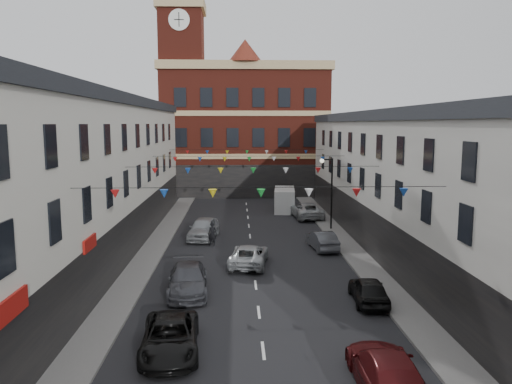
{
  "coord_description": "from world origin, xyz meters",
  "views": [
    {
      "loc": [
        -0.98,
        -26.46,
        8.82
      ],
      "look_at": [
        0.36,
        9.07,
        3.93
      ],
      "focal_mm": 35.0,
      "sensor_mm": 36.0,
      "label": 1
    }
  ],
  "objects": [
    {
      "name": "car_left_d",
      "position": [
        -3.6,
        -1.11,
        0.72
      ],
      "size": [
        2.35,
        5.08,
        1.44
      ],
      "primitive_type": "imported",
      "rotation": [
        0.0,
        0.0,
        0.07
      ],
      "color": "#3F4147",
      "rests_on": "ground"
    },
    {
      "name": "white_van",
      "position": [
        3.8,
        23.45,
        1.14
      ],
      "size": [
        2.45,
        5.3,
        2.27
      ],
      "primitive_type": "cube",
      "rotation": [
        0.0,
        0.0,
        -0.09
      ],
      "color": "beige",
      "rests_on": "ground"
    },
    {
      "name": "pavement_right",
      "position": [
        6.9,
        2.0,
        0.07
      ],
      "size": [
        1.8,
        64.0,
        0.15
      ],
      "primitive_type": "cube",
      "color": "#605E5B",
      "rests_on": "ground"
    },
    {
      "name": "civic_building",
      "position": [
        0.0,
        37.95,
        8.14
      ],
      "size": [
        20.6,
        13.3,
        18.5
      ],
      "color": "maroon",
      "rests_on": "ground"
    },
    {
      "name": "pedestrian",
      "position": [
        -2.82,
        8.97,
        0.86
      ],
      "size": [
        0.73,
        0.59,
        1.72
      ],
      "primitive_type": "imported",
      "rotation": [
        0.0,
        0.0,
        -0.32
      ],
      "color": "black",
      "rests_on": "ground"
    },
    {
      "name": "clock_tower",
      "position": [
        -7.5,
        35.0,
        14.93
      ],
      "size": [
        5.6,
        5.6,
        30.0
      ],
      "color": "maroon",
      "rests_on": "ground"
    },
    {
      "name": "car_right_f",
      "position": [
        5.5,
        19.44,
        0.74
      ],
      "size": [
        2.91,
        5.53,
        1.49
      ],
      "primitive_type": "imported",
      "rotation": [
        0.0,
        0.0,
        3.23
      ],
      "color": "#AAADAF",
      "rests_on": "ground"
    },
    {
      "name": "car_right_d",
      "position": [
        5.48,
        -2.96,
        0.66
      ],
      "size": [
        1.77,
        3.95,
        1.32
      ],
      "primitive_type": "imported",
      "rotation": [
        0.0,
        0.0,
        3.09
      ],
      "color": "black",
      "rests_on": "ground"
    },
    {
      "name": "distant_hill",
      "position": [
        -4.0,
        62.0,
        5.0
      ],
      "size": [
        40.0,
        14.0,
        10.0
      ],
      "primitive_type": "cube",
      "color": "#325025",
      "rests_on": "ground"
    },
    {
      "name": "car_right_e",
      "position": [
        4.97,
        7.7,
        0.66
      ],
      "size": [
        1.88,
        4.17,
        1.33
      ],
      "primitive_type": "imported",
      "rotation": [
        0.0,
        0.0,
        3.26
      ],
      "color": "#47494E",
      "rests_on": "ground"
    },
    {
      "name": "car_left_c",
      "position": [
        -3.6,
        -8.08,
        0.65
      ],
      "size": [
        2.51,
        4.85,
        1.31
      ],
      "primitive_type": "imported",
      "rotation": [
        0.0,
        0.0,
        0.08
      ],
      "color": "black",
      "rests_on": "ground"
    },
    {
      "name": "terrace_right",
      "position": [
        11.78,
        1.0,
        4.85
      ],
      "size": [
        8.4,
        56.0,
        9.7
      ],
      "color": "silver",
      "rests_on": "ground"
    },
    {
      "name": "street_lamp",
      "position": [
        6.55,
        14.0,
        3.9
      ],
      "size": [
        1.1,
        0.36,
        6.0
      ],
      "color": "black",
      "rests_on": "ground"
    },
    {
      "name": "car_left_e",
      "position": [
        -3.6,
        11.29,
        0.82
      ],
      "size": [
        2.58,
        5.03,
        1.64
      ],
      "primitive_type": "imported",
      "rotation": [
        0.0,
        0.0,
        -0.14
      ],
      "color": "gray",
      "rests_on": "ground"
    },
    {
      "name": "ground",
      "position": [
        0.0,
        0.0,
        0.0
      ],
      "size": [
        160.0,
        160.0,
        0.0
      ],
      "primitive_type": "plane",
      "color": "black",
      "rests_on": "ground"
    },
    {
      "name": "terrace_left",
      "position": [
        -11.78,
        1.0,
        5.35
      ],
      "size": [
        8.4,
        56.0,
        10.7
      ],
      "color": "beige",
      "rests_on": "ground"
    },
    {
      "name": "moving_car",
      "position": [
        -0.28,
        3.87,
        0.66
      ],
      "size": [
        2.81,
        5.0,
        1.32
      ],
      "primitive_type": "imported",
      "rotation": [
        0.0,
        0.0,
        3.01
      ],
      "color": "#AAAEB1",
      "rests_on": "ground"
    },
    {
      "name": "car_right_c",
      "position": [
        3.91,
        -11.19,
        0.74
      ],
      "size": [
        2.24,
        5.14,
        1.47
      ],
      "primitive_type": "imported",
      "rotation": [
        0.0,
        0.0,
        3.11
      ],
      "color": "#501012",
      "rests_on": "ground"
    },
    {
      "name": "pavement_left",
      "position": [
        -6.9,
        2.0,
        0.07
      ],
      "size": [
        1.8,
        64.0,
        0.15
      ],
      "primitive_type": "cube",
      "color": "#605E5B",
      "rests_on": "ground"
    }
  ]
}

